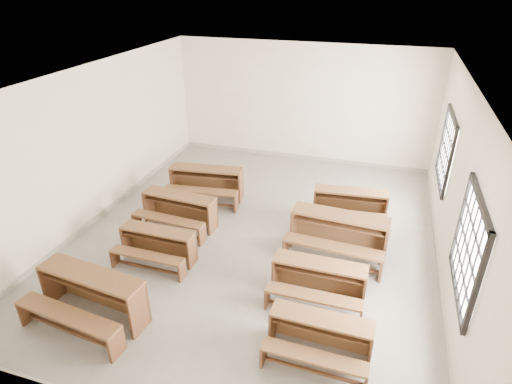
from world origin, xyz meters
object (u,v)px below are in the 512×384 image
(desk_set_6, at_px, (338,232))
(desk_set_7, at_px, (350,204))
(desk_set_0, at_px, (91,293))
(desk_set_3, at_px, (206,181))
(desk_set_2, at_px, (179,208))
(desk_set_4, at_px, (320,334))
(desk_set_5, at_px, (318,279))
(desk_set_1, at_px, (157,243))

(desk_set_6, height_order, desk_set_7, desk_set_6)
(desk_set_0, height_order, desk_set_3, desk_set_0)
(desk_set_2, xyz_separation_m, desk_set_3, (0.06, 1.32, 0.03))
(desk_set_6, bearing_deg, desk_set_4, -84.11)
(desk_set_2, xyz_separation_m, desk_set_6, (3.31, 0.00, 0.06))
(desk_set_3, height_order, desk_set_5, desk_set_3)
(desk_set_5, bearing_deg, desk_set_1, 177.07)
(desk_set_5, bearing_deg, desk_set_3, 139.54)
(desk_set_1, height_order, desk_set_5, desk_set_5)
(desk_set_3, xyz_separation_m, desk_set_6, (3.25, -1.31, 0.03))
(desk_set_2, height_order, desk_set_3, desk_set_3)
(desk_set_1, height_order, desk_set_3, desk_set_3)
(desk_set_3, bearing_deg, desk_set_1, -94.17)
(desk_set_0, distance_m, desk_set_7, 5.37)
(desk_set_3, distance_m, desk_set_5, 4.12)
(desk_set_2, distance_m, desk_set_6, 3.31)
(desk_set_0, bearing_deg, desk_set_5, 30.63)
(desk_set_0, xyz_separation_m, desk_set_2, (0.07, 2.82, -0.05))
(desk_set_0, height_order, desk_set_1, desk_set_0)
(desk_set_2, relative_size, desk_set_5, 1.07)
(desk_set_2, relative_size, desk_set_4, 1.13)
(desk_set_7, bearing_deg, desk_set_3, 174.59)
(desk_set_3, xyz_separation_m, desk_set_4, (3.34, -3.85, -0.07))
(desk_set_3, relative_size, desk_set_6, 0.96)
(desk_set_0, relative_size, desk_set_2, 1.14)
(desk_set_2, height_order, desk_set_7, desk_set_2)
(desk_set_4, bearing_deg, desk_set_7, 91.84)
(desk_set_2, distance_m, desk_set_5, 3.46)
(desk_set_4, xyz_separation_m, desk_set_5, (-0.22, 1.15, 0.02))
(desk_set_4, bearing_deg, desk_set_2, 144.97)
(desk_set_0, relative_size, desk_set_7, 1.15)
(desk_set_3, height_order, desk_set_4, desk_set_3)
(desk_set_7, bearing_deg, desk_set_2, -164.06)
(desk_set_3, xyz_separation_m, desk_set_5, (3.12, -2.70, -0.05))
(desk_set_0, distance_m, desk_set_6, 4.40)
(desk_set_4, bearing_deg, desk_set_6, 93.69)
(desk_set_1, relative_size, desk_set_3, 0.79)
(desk_set_1, height_order, desk_set_4, desk_set_4)
(desk_set_1, relative_size, desk_set_2, 0.87)
(desk_set_2, bearing_deg, desk_set_4, -32.67)
(desk_set_0, height_order, desk_set_7, desk_set_0)
(desk_set_3, bearing_deg, desk_set_6, -28.62)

